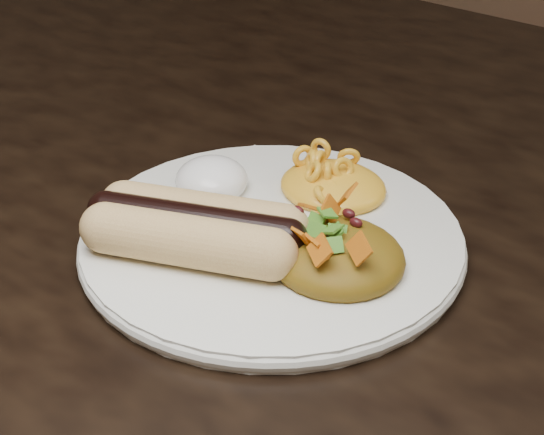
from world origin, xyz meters
The scene contains 7 objects.
table centered at (0.00, 0.00, 0.66)m, with size 1.60×0.90×0.75m.
plate centered at (-0.12, -0.09, 0.76)m, with size 0.25×0.25×0.01m, color silver.
hotdog centered at (-0.14, -0.14, 0.78)m, with size 0.12×0.11×0.03m.
mac_and_cheese centered at (-0.12, -0.02, 0.78)m, with size 0.08×0.07×0.03m, color #F7AE31.
sour_cream centered at (-0.18, -0.08, 0.78)m, with size 0.05×0.05×0.03m, color white.
taco_salad centered at (-0.06, -0.10, 0.78)m, with size 0.09×0.08×0.04m.
fork centered at (-0.21, -0.07, 0.75)m, with size 0.02×0.15×0.00m, color white.
Camera 1 is at (0.18, -0.45, 1.06)m, focal length 55.00 mm.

